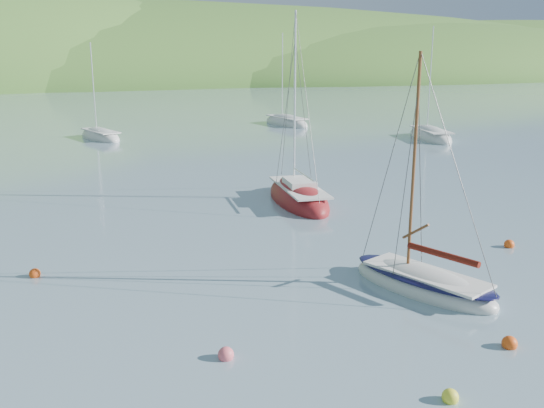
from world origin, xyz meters
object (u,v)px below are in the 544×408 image
object	(u,v)px
sloop_red	(298,198)
distant_sloop_b	(286,123)
daysailer_white	(423,284)
distant_sloop_a	(100,137)
distant_sloop_d	(430,137)

from	to	relation	value
sloop_red	distant_sloop_b	bearing A→B (deg)	75.54
daysailer_white	sloop_red	size ratio (longest dim) A/B	0.79
distant_sloop_a	distant_sloop_b	world-z (taller)	distant_sloop_b
sloop_red	distant_sloop_a	size ratio (longest dim) A/B	1.16
distant_sloop_b	distant_sloop_d	world-z (taller)	distant_sloop_d
distant_sloop_a	distant_sloop_b	size ratio (longest dim) A/B	0.89
distant_sloop_a	distant_sloop_d	size ratio (longest dim) A/B	0.86
distant_sloop_d	distant_sloop_b	bearing A→B (deg)	133.87
daysailer_white	sloop_red	bearing A→B (deg)	65.58
distant_sloop_a	distant_sloop_b	bearing A→B (deg)	-7.67
daysailer_white	distant_sloop_a	bearing A→B (deg)	78.77
daysailer_white	distant_sloop_d	bearing A→B (deg)	33.70
distant_sloop_a	distant_sloop_d	distance (m)	32.50
sloop_red	distant_sloop_d	bearing A→B (deg)	46.53
distant_sloop_d	daysailer_white	bearing A→B (deg)	-111.85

